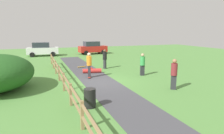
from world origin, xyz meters
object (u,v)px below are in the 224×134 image
at_px(bystander_black, 105,58).
at_px(parked_car_white, 42,49).
at_px(bystander_green, 142,63).
at_px(trash_bin, 90,98).
at_px(skater_fallen, 92,71).
at_px(bystander_maroon, 174,73).
at_px(skater_riding, 89,64).
at_px(skateboard_loose, 82,67).
at_px(parked_car_red, 92,48).

bearing_deg(bystander_black, parked_car_white, 113.32).
xyz_separation_m(bystander_green, parked_car_white, (-7.07, 15.94, -0.02)).
xyz_separation_m(trash_bin, bystander_green, (5.63, 5.20, 0.53)).
height_order(skater_fallen, bystander_maroon, bystander_maroon).
height_order(skater_riding, parked_car_white, skater_riding).
xyz_separation_m(skater_fallen, bystander_green, (3.53, -2.34, 0.78)).
height_order(trash_bin, skateboard_loose, trash_bin).
bearing_deg(bystander_maroon, trash_bin, -169.05).
xyz_separation_m(bystander_black, parked_car_red, (2.04, 12.05, -0.05)).
relative_size(skateboard_loose, bystander_green, 0.46).
height_order(skater_fallen, skateboard_loose, skater_fallen).
height_order(skater_fallen, bystander_black, bystander_black).
distance_m(skater_riding, bystander_maroon, 6.29).
bearing_deg(bystander_maroon, skater_fallen, 117.77).
distance_m(bystander_green, parked_car_white, 17.43).
xyz_separation_m(skater_fallen, bystander_black, (1.67, 1.53, 0.81)).
bearing_deg(parked_car_red, trash_bin, -105.35).
bearing_deg(parked_car_white, bystander_black, -66.68).
xyz_separation_m(bystander_black, bystander_maroon, (1.75, -8.01, 0.04)).
bearing_deg(bystander_green, skater_fallen, 146.44).
height_order(bystander_maroon, parked_car_white, parked_car_white).
height_order(bystander_black, parked_car_red, parked_car_red).
xyz_separation_m(trash_bin, bystander_maroon, (5.51, 1.07, 0.60)).
height_order(trash_bin, bystander_maroon, bystander_maroon).
bearing_deg(bystander_maroon, parked_car_white, 109.09).
bearing_deg(bystander_black, bystander_maroon, -77.70).
bearing_deg(parked_car_red, skateboard_loose, -110.29).
relative_size(bystander_green, parked_car_red, 0.41).
xyz_separation_m(skater_riding, skateboard_loose, (0.35, 4.46, -1.00)).
bearing_deg(skater_fallen, bystander_maroon, -62.23).
height_order(skater_fallen, parked_car_red, parked_car_red).
relative_size(skater_riding, parked_car_red, 0.44).
distance_m(skateboard_loose, parked_car_white, 11.33).
bearing_deg(skater_fallen, parked_car_white, 104.57).
distance_m(skater_riding, parked_car_white, 15.55).
relative_size(trash_bin, bystander_black, 0.49).
bearing_deg(skater_fallen, bystander_black, 42.60).
height_order(skateboard_loose, bystander_green, bystander_green).
bearing_deg(trash_bin, parked_car_white, 93.88).
distance_m(skateboard_loose, bystander_black, 2.50).
xyz_separation_m(skater_fallen, bystander_maroon, (3.41, -6.48, 0.85)).
bearing_deg(skater_riding, bystander_green, -9.00).
bearing_deg(bystander_green, trash_bin, -137.27).
distance_m(trash_bin, parked_car_white, 21.20).
height_order(skater_riding, parked_car_red, skater_riding).
xyz_separation_m(skater_riding, parked_car_red, (4.35, 15.27, -0.13)).
xyz_separation_m(skater_fallen, parked_car_white, (-3.53, 13.59, 0.76)).
relative_size(skateboard_loose, bystander_black, 0.45).
bearing_deg(bystander_green, parked_car_red, 89.40).
distance_m(bystander_black, bystander_maroon, 8.20).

